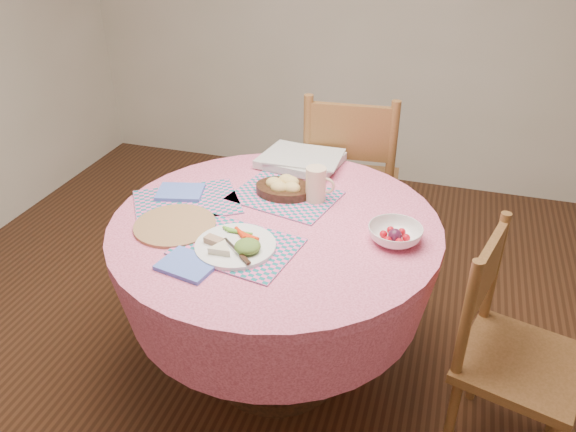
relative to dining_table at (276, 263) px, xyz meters
name	(u,v)px	position (x,y,z in m)	size (l,w,h in m)	color
ground	(277,366)	(0.00, 0.00, -0.56)	(4.00, 4.00, 0.00)	#331C0F
dining_table	(276,263)	(0.00, 0.00, 0.00)	(1.24, 1.24, 0.75)	pink
chair_right	(508,349)	(0.88, -0.11, -0.10)	(0.48, 0.49, 0.88)	brown
chair_back	(350,182)	(0.13, 0.81, -0.02)	(0.51, 0.49, 1.02)	brown
placemat_front	(237,247)	(-0.07, -0.21, 0.20)	(0.40, 0.30, 0.01)	#146971
placemat_left	(187,202)	(-0.38, 0.03, 0.20)	(0.40, 0.30, 0.01)	#146971
placemat_back	(285,196)	(-0.02, 0.19, 0.20)	(0.40, 0.30, 0.01)	#146971
wicker_trivet	(175,225)	(-0.34, -0.15, 0.20)	(0.30, 0.30, 0.01)	olive
napkin_near	(188,265)	(-0.18, -0.36, 0.20)	(0.18, 0.14, 0.01)	#506DCF
napkin_far	(180,192)	(-0.43, 0.08, 0.21)	(0.18, 0.14, 0.01)	#506DCF
dinner_plate	(237,245)	(-0.06, -0.22, 0.22)	(0.28, 0.28, 0.05)	white
bread_bowl	(284,187)	(-0.03, 0.21, 0.23)	(0.23, 0.23, 0.08)	black
latte_mug	(316,184)	(0.11, 0.19, 0.27)	(0.12, 0.08, 0.14)	beige
fruit_bowl	(395,235)	(0.44, -0.01, 0.22)	(0.21, 0.21, 0.06)	white
newspaper_stack	(301,159)	(-0.04, 0.50, 0.22)	(0.38, 0.32, 0.04)	silver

